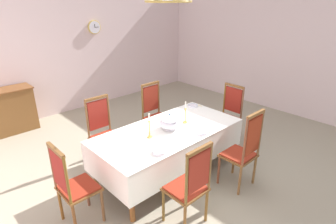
# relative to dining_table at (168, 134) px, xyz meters

# --- Properties ---
(ground) EXTENTS (7.54, 7.07, 0.04)m
(ground) POSITION_rel_dining_table_xyz_m (0.00, 0.02, -0.70)
(ground) COLOR gray
(back_wall) EXTENTS (7.54, 0.08, 3.21)m
(back_wall) POSITION_rel_dining_table_xyz_m (0.00, 3.59, 0.92)
(back_wall) COLOR beige
(back_wall) RESTS_ON ground
(right_wall) EXTENTS (0.08, 7.07, 3.21)m
(right_wall) POSITION_rel_dining_table_xyz_m (3.81, 0.02, 0.92)
(right_wall) COLOR silver
(right_wall) RESTS_ON ground
(dining_table) EXTENTS (2.23, 1.07, 0.76)m
(dining_table) POSITION_rel_dining_table_xyz_m (0.00, 0.00, 0.00)
(dining_table) COLOR brown
(dining_table) RESTS_ON ground
(tablecloth) EXTENTS (2.25, 1.09, 0.45)m
(tablecloth) POSITION_rel_dining_table_xyz_m (0.00, -0.00, -0.05)
(tablecloth) COLOR white
(tablecloth) RESTS_ON dining_table
(chair_south_a) EXTENTS (0.44, 0.42, 1.12)m
(chair_south_a) POSITION_rel_dining_table_xyz_m (-0.55, -0.94, -0.11)
(chair_south_a) COLOR brown
(chair_south_a) RESTS_ON ground
(chair_north_a) EXTENTS (0.44, 0.42, 1.13)m
(chair_north_a) POSITION_rel_dining_table_xyz_m (-0.55, 0.94, -0.11)
(chair_north_a) COLOR brown
(chair_north_a) RESTS_ON ground
(chair_south_b) EXTENTS (0.44, 0.42, 1.20)m
(chair_south_b) POSITION_rel_dining_table_xyz_m (0.55, -0.94, -0.08)
(chair_south_b) COLOR brown
(chair_south_b) RESTS_ON ground
(chair_north_b) EXTENTS (0.44, 0.42, 1.14)m
(chair_north_b) POSITION_rel_dining_table_xyz_m (0.55, 0.94, -0.10)
(chair_north_b) COLOR brown
(chair_north_b) RESTS_ON ground
(chair_head_west) EXTENTS (0.42, 0.44, 1.10)m
(chair_head_west) POSITION_rel_dining_table_xyz_m (-1.52, 0.00, -0.12)
(chair_head_west) COLOR brown
(chair_head_west) RESTS_ON ground
(chair_head_east) EXTENTS (0.42, 0.44, 1.11)m
(chair_head_east) POSITION_rel_dining_table_xyz_m (1.52, 0.00, -0.11)
(chair_head_east) COLOR brown
(chair_head_east) RESTS_ON ground
(soup_tureen) EXTENTS (0.31, 0.31, 0.25)m
(soup_tureen) POSITION_rel_dining_table_xyz_m (0.03, -0.00, 0.20)
(soup_tureen) COLOR white
(soup_tureen) RESTS_ON tablecloth
(candlestick_west) EXTENTS (0.07, 0.07, 0.36)m
(candlestick_west) POSITION_rel_dining_table_xyz_m (-0.36, 0.00, 0.22)
(candlestick_west) COLOR gold
(candlestick_west) RESTS_ON tablecloth
(candlestick_east) EXTENTS (0.07, 0.07, 0.35)m
(candlestick_east) POSITION_rel_dining_table_xyz_m (0.36, 0.00, 0.22)
(candlestick_east) COLOR gold
(candlestick_east) RESTS_ON tablecloth
(bowl_near_left) EXTENTS (0.17, 0.17, 0.03)m
(bowl_near_left) POSITION_rel_dining_table_xyz_m (0.95, 0.37, 0.10)
(bowl_near_left) COLOR white
(bowl_near_left) RESTS_ON tablecloth
(bowl_near_right) EXTENTS (0.17, 0.17, 0.03)m
(bowl_near_right) POSITION_rel_dining_table_xyz_m (0.26, -0.42, 0.10)
(bowl_near_right) COLOR white
(bowl_near_right) RESTS_ON tablecloth
(bowl_far_left) EXTENTS (0.18, 0.18, 0.04)m
(bowl_far_left) POSITION_rel_dining_table_xyz_m (-0.54, -0.41, 0.10)
(bowl_far_left) COLOR white
(bowl_far_left) RESTS_ON tablecloth
(spoon_primary) EXTENTS (0.03, 0.18, 0.01)m
(spoon_primary) POSITION_rel_dining_table_xyz_m (1.07, 0.40, 0.08)
(spoon_primary) COLOR gold
(spoon_primary) RESTS_ON tablecloth
(spoon_secondary) EXTENTS (0.04, 0.18, 0.01)m
(spoon_secondary) POSITION_rel_dining_table_xyz_m (0.38, -0.39, 0.08)
(spoon_secondary) COLOR gold
(spoon_secondary) RESTS_ON tablecloth
(mounted_clock) EXTENTS (0.32, 0.06, 0.32)m
(mounted_clock) POSITION_rel_dining_table_xyz_m (0.89, 3.52, 1.22)
(mounted_clock) COLOR #D1B251
(chandelier) EXTENTS (0.60, 0.59, 0.66)m
(chandelier) POSITION_rel_dining_table_xyz_m (-0.00, 0.00, 1.85)
(chandelier) COLOR gold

